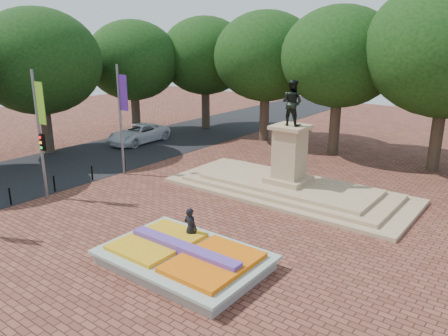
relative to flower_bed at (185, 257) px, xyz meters
The scene contains 10 objects.
ground 2.28m from the flower_bed, 117.19° to the left, with size 90.00×90.00×0.00m, color brown.
asphalt_street 17.49m from the flower_bed, 156.41° to the left, with size 9.00×90.00×0.02m, color black.
flower_bed is the anchor object (origin of this frame).
monument 10.07m from the flower_bed, 95.87° to the left, with size 14.00×6.00×6.40m.
tree_row_back 21.01m from the flower_bed, 86.26° to the left, with size 44.80×8.80×10.43m.
tree_row_street 22.40m from the flower_bed, 162.01° to the left, with size 8.40×25.40×9.98m.
banner_poles 11.66m from the flower_bed, behind, with size 0.88×11.17×7.00m.
bollard_row 11.74m from the flower_bed, behind, with size 0.12×13.12×0.98m.
van 21.57m from the flower_bed, 142.55° to the left, with size 2.61×5.67×1.57m, color silver.
pedestrian 1.66m from the flower_bed, 122.57° to the left, with size 0.66×0.43×1.80m, color black.
Camera 1 is at (11.47, -13.19, 8.60)m, focal length 35.00 mm.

